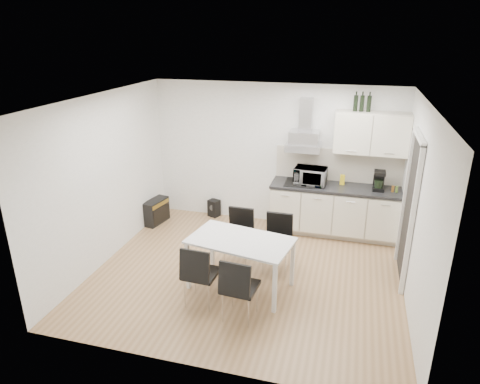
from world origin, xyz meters
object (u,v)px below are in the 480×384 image
object	(u,v)px
dining_table	(241,245)
floor_speaker	(214,208)
guitar_amp	(156,211)
chair_far_left	(238,238)
chair_near_right	(240,288)
kitchenette	(338,190)
chair_far_right	(277,244)
chair_near_left	(201,274)

from	to	relation	value
dining_table	floor_speaker	xyz separation A→B (m)	(-1.15, 2.26, -0.50)
guitar_amp	chair_far_left	bearing A→B (deg)	-18.33
chair_far_left	chair_near_right	world-z (taller)	same
kitchenette	chair_near_right	xyz separation A→B (m)	(-1.01, -2.77, -0.39)
chair_far_right	guitar_amp	distance (m)	2.76
kitchenette	chair_near_left	distance (m)	3.07
guitar_amp	floor_speaker	xyz separation A→B (m)	(0.96, 0.58, -0.06)
chair_far_left	guitar_amp	xyz separation A→B (m)	(-1.91, 1.06, -0.21)
chair_near_left	chair_near_right	size ratio (longest dim) A/B	1.00
dining_table	chair_near_right	xyz separation A→B (m)	(0.18, -0.68, -0.23)
chair_near_left	dining_table	bearing A→B (deg)	54.68
kitchenette	chair_far_left	xyz separation A→B (m)	(-1.40, -1.47, -0.39)
chair_near_left	floor_speaker	bearing A→B (deg)	108.17
chair_far_right	floor_speaker	world-z (taller)	chair_far_right
kitchenette	chair_far_right	world-z (taller)	kitchenette
kitchenette	chair_far_right	distance (m)	1.75
dining_table	guitar_amp	world-z (taller)	dining_table
chair_far_left	floor_speaker	size ratio (longest dim) A/B	2.63
dining_table	floor_speaker	world-z (taller)	dining_table
dining_table	guitar_amp	xyz separation A→B (m)	(-2.11, 1.68, -0.44)
kitchenette	guitar_amp	size ratio (longest dim) A/B	4.30
dining_table	chair_near_left	xyz separation A→B (m)	(-0.40, -0.51, -0.23)
dining_table	chair_near_left	size ratio (longest dim) A/B	1.73
chair_near_left	kitchenette	bearing A→B (deg)	61.54
chair_far_left	chair_near_right	bearing A→B (deg)	107.63
dining_table	chair_far_left	size ratio (longest dim) A/B	1.73
chair_far_right	chair_near_right	distance (m)	1.28
chair_far_left	chair_near_left	size ratio (longest dim) A/B	1.00
chair_far_right	chair_near_right	size ratio (longest dim) A/B	1.00
kitchenette	chair_far_left	distance (m)	2.07
kitchenette	chair_far_right	size ratio (longest dim) A/B	2.86
dining_table	chair_far_left	xyz separation A→B (m)	(-0.21, 0.62, -0.23)
kitchenette	chair_far_left	world-z (taller)	kitchenette
chair_near_right	floor_speaker	bearing A→B (deg)	119.17
chair_far_left	chair_near_left	distance (m)	1.14
guitar_amp	chair_far_right	bearing A→B (deg)	-12.85
chair_near_right	floor_speaker	xyz separation A→B (m)	(-1.33, 2.94, -0.27)
kitchenette	dining_table	distance (m)	2.42
guitar_amp	kitchenette	bearing A→B (deg)	17.92
chair_far_left	chair_near_left	xyz separation A→B (m)	(-0.19, -1.13, 0.00)
chair_near_left	chair_near_right	bearing A→B (deg)	-13.48
chair_far_left	chair_far_right	world-z (taller)	same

